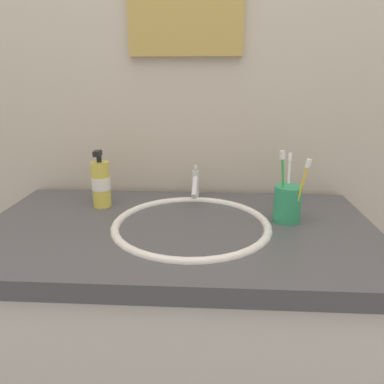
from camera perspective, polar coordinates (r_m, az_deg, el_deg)
name	(u,v)px	position (r m, az deg, el deg)	size (l,w,h in m)	color
tiled_wall_back	(186,89)	(1.31, -0.88, 15.77)	(2.32, 0.04, 2.40)	beige
vanity_counter	(180,346)	(1.26, -1.93, -22.95)	(1.12, 0.62, 0.84)	silver
sink_basin	(191,237)	(1.06, -0.09, -7.04)	(0.45, 0.45, 0.11)	white
faucet	(195,185)	(1.23, 0.50, 1.14)	(0.02, 0.14, 0.11)	silver
toothbrush_cup	(287,204)	(1.09, 14.67, -1.78)	(0.08, 0.08, 0.11)	#2D9966
toothbrush_green	(283,182)	(1.06, 14.03, 1.55)	(0.03, 0.02, 0.21)	green
toothbrush_yellow	(301,188)	(1.05, 16.73, 0.68)	(0.04, 0.03, 0.19)	yellow
toothbrush_white	(289,181)	(1.11, 14.86, 1.66)	(0.01, 0.06, 0.19)	white
soap_dispenser	(101,183)	(1.20, -14.04, 1.31)	(0.06, 0.06, 0.19)	#DBCC4C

